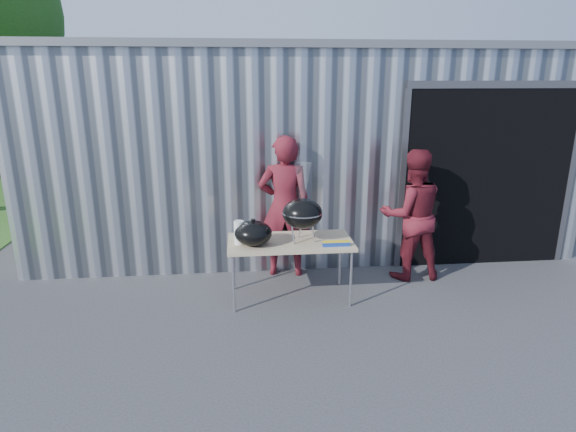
{
  "coord_description": "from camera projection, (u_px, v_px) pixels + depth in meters",
  "views": [
    {
      "loc": [
        -0.18,
        -4.64,
        2.67
      ],
      "look_at": [
        0.38,
        0.85,
        1.05
      ],
      "focal_mm": 30.0,
      "sensor_mm": 36.0,
      "label": 1
    }
  ],
  "objects": [
    {
      "name": "ground",
      "position": [
        261.0,
        332.0,
        5.19
      ],
      "size": [
        80.0,
        80.0,
        0.0
      ],
      "primitive_type": "plane",
      "color": "#38383A"
    },
    {
      "name": "building",
      "position": [
        296.0,
        136.0,
        9.23
      ],
      "size": [
        8.2,
        6.2,
        3.1
      ],
      "color": "silver",
      "rests_on": "ground"
    },
    {
      "name": "folding_table",
      "position": [
        290.0,
        244.0,
        5.81
      ],
      "size": [
        1.5,
        0.75,
        0.75
      ],
      "color": "tan",
      "rests_on": "ground"
    },
    {
      "name": "kettle_grill",
      "position": [
        302.0,
        208.0,
        5.67
      ],
      "size": [
        0.49,
        0.49,
        0.95
      ],
      "color": "black",
      "rests_on": "folding_table"
    },
    {
      "name": "grill_lid",
      "position": [
        253.0,
        233.0,
        5.62
      ],
      "size": [
        0.44,
        0.44,
        0.32
      ],
      "color": "black",
      "rests_on": "folding_table"
    },
    {
      "name": "paper_towels",
      "position": [
        239.0,
        232.0,
        5.66
      ],
      "size": [
        0.12,
        0.12,
        0.28
      ],
      "primitive_type": "cylinder",
      "color": "white",
      "rests_on": "folding_table"
    },
    {
      "name": "white_tub",
      "position": [
        244.0,
        233.0,
        5.91
      ],
      "size": [
        0.2,
        0.15,
        0.1
      ],
      "primitive_type": "cube",
      "color": "white",
      "rests_on": "folding_table"
    },
    {
      "name": "foil_box",
      "position": [
        336.0,
        244.0,
        5.61
      ],
      "size": [
        0.32,
        0.05,
        0.06
      ],
      "color": "navy",
      "rests_on": "folding_table"
    },
    {
      "name": "person_cook",
      "position": [
        285.0,
        207.0,
        6.48
      ],
      "size": [
        0.75,
        0.54,
        1.93
      ],
      "primitive_type": "imported",
      "rotation": [
        0.0,
        0.0,
        3.02
      ],
      "color": "maroon",
      "rests_on": "ground"
    },
    {
      "name": "person_bystander",
      "position": [
        411.0,
        215.0,
        6.4
      ],
      "size": [
        0.86,
        0.67,
        1.76
      ],
      "primitive_type": "imported",
      "rotation": [
        0.0,
        0.0,
        3.15
      ],
      "color": "maroon",
      "rests_on": "ground"
    }
  ]
}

